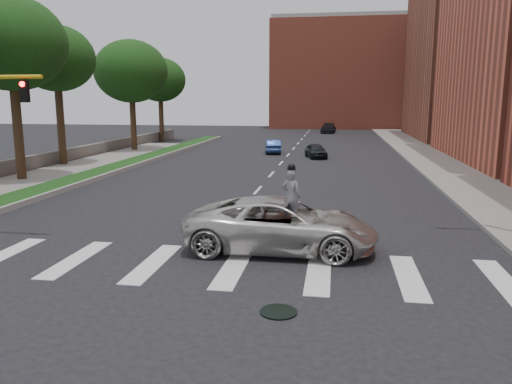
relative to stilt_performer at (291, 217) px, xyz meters
name	(u,v)px	position (x,y,z in m)	size (l,w,h in m)	color
ground_plane	(183,277)	(-2.83, -2.99, -1.19)	(160.00, 160.00, 0.00)	black
grass_median	(112,169)	(-14.33, 17.01, -1.06)	(2.00, 60.00, 0.25)	#133A10
median_curb	(125,169)	(-13.28, 17.01, -1.05)	(0.20, 60.00, 0.28)	gray
sidewalk_right	(448,167)	(9.67, 22.01, -1.10)	(5.00, 90.00, 0.18)	slate
stone_wall	(55,158)	(-19.83, 19.01, -0.64)	(0.50, 56.00, 1.10)	#5A554D
manhole	(278,312)	(0.17, -4.99, -1.17)	(0.90, 0.90, 0.04)	black
building_far	(483,58)	(19.17, 51.01, 8.81)	(16.00, 22.00, 20.00)	#9B4E39
building_backdrop	(348,76)	(3.17, 75.01, 7.81)	(26.00, 14.00, 18.00)	#CA5A3F
stilt_performer	(291,217)	(0.00, 0.00, 0.00)	(0.82, 0.62, 2.97)	#342315
suv_crossing	(281,225)	(-0.32, 0.01, -0.30)	(2.95, 6.40, 1.78)	beige
car_near	(316,151)	(-0.26, 27.15, -0.57)	(1.45, 3.60, 1.23)	black
car_mid	(273,146)	(-4.39, 30.33, -0.55)	(1.35, 3.87, 1.27)	navy
car_far	(328,128)	(0.29, 59.22, -0.47)	(2.01, 4.94, 1.43)	black
tree_2	(10,44)	(-17.72, 11.66, 7.05)	(6.55, 6.55, 11.06)	#342315
tree_3	(56,59)	(-18.93, 18.59, 6.69)	(5.63, 5.63, 10.34)	#342315
tree_4	(131,72)	(-17.90, 29.73, 6.37)	(6.91, 6.91, 10.52)	#342315
tree_5	(160,80)	(-19.21, 41.32, 6.00)	(6.01, 6.01, 9.78)	#342315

